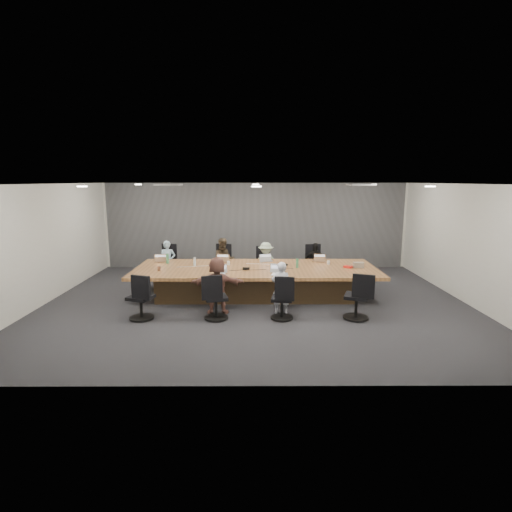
{
  "coord_description": "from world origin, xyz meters",
  "views": [
    {
      "loc": [
        -0.04,
        -9.23,
        2.88
      ],
      "look_at": [
        0.0,
        0.4,
        1.05
      ],
      "focal_mm": 28.0,
      "sensor_mm": 36.0,
      "label": 1
    }
  ],
  "objects_px": {
    "chair_5": "(216,301)",
    "chair_7": "(356,300)",
    "person_1": "(224,261)",
    "bottle_green_left": "(167,259)",
    "laptop_5": "(219,275)",
    "canvas_bag": "(358,265)",
    "chair_4": "(141,301)",
    "chair_3": "(313,266)",
    "bottle_clear": "(195,262)",
    "person_5": "(217,285)",
    "bottle_green_right": "(297,263)",
    "chair_2": "(265,267)",
    "person_0": "(168,262)",
    "laptop_2": "(266,261)",
    "mug_brown": "(159,268)",
    "laptop_1": "(222,261)",
    "stapler": "(246,269)",
    "chair_0": "(171,265)",
    "conference_table": "(256,281)",
    "laptop_6": "(280,274)",
    "laptop_0": "(163,261)",
    "person_6": "(281,288)",
    "snack_packet": "(348,267)",
    "person_2": "(266,263)",
    "chair_1": "(225,265)",
    "person_3": "(315,263)",
    "chair_6": "(282,302)"
  },
  "relations": [
    {
      "from": "person_6",
      "to": "snack_packet",
      "type": "bearing_deg",
      "value": -140.76
    },
    {
      "from": "chair_7",
      "to": "person_6",
      "type": "xyz_separation_m",
      "value": [
        -1.56,
        0.35,
        0.17
      ]
    },
    {
      "from": "laptop_6",
      "to": "bottle_green_left",
      "type": "xyz_separation_m",
      "value": [
        -2.85,
        1.3,
        0.12
      ]
    },
    {
      "from": "person_2",
      "to": "laptop_2",
      "type": "distance_m",
      "value": 0.57
    },
    {
      "from": "chair_7",
      "to": "bottle_clear",
      "type": "xyz_separation_m",
      "value": [
        -3.66,
        1.92,
        0.43
      ]
    },
    {
      "from": "person_0",
      "to": "laptop_6",
      "type": "xyz_separation_m",
      "value": [
        3.04,
        -2.15,
        0.15
      ]
    },
    {
      "from": "person_0",
      "to": "bottle_clear",
      "type": "relative_size",
      "value": 5.64
    },
    {
      "from": "chair_2",
      "to": "canvas_bag",
      "type": "bearing_deg",
      "value": 161.59
    },
    {
      "from": "person_5",
      "to": "bottle_green_right",
      "type": "height_order",
      "value": "person_5"
    },
    {
      "from": "person_6",
      "to": "chair_3",
      "type": "bearing_deg",
      "value": -107.82
    },
    {
      "from": "chair_5",
      "to": "bottle_green_right",
      "type": "height_order",
      "value": "bottle_green_right"
    },
    {
      "from": "conference_table",
      "to": "laptop_2",
      "type": "height_order",
      "value": "laptop_2"
    },
    {
      "from": "chair_4",
      "to": "chair_5",
      "type": "distance_m",
      "value": 1.57
    },
    {
      "from": "chair_0",
      "to": "person_3",
      "type": "xyz_separation_m",
      "value": [
        4.17,
        -0.35,
        0.14
      ]
    },
    {
      "from": "chair_3",
      "to": "snack_packet",
      "type": "xyz_separation_m",
      "value": [
        0.62,
        -1.74,
        0.34
      ]
    },
    {
      "from": "chair_5",
      "to": "chair_7",
      "type": "bearing_deg",
      "value": -14.29
    },
    {
      "from": "chair_3",
      "to": "stapler",
      "type": "height_order",
      "value": "chair_3"
    },
    {
      "from": "conference_table",
      "to": "chair_7",
      "type": "xyz_separation_m",
      "value": [
        2.1,
        -1.7,
        0.01
      ]
    },
    {
      "from": "chair_0",
      "to": "person_0",
      "type": "xyz_separation_m",
      "value": [
        0.0,
        -0.35,
        0.17
      ]
    },
    {
      "from": "chair_5",
      "to": "chair_7",
      "type": "distance_m",
      "value": 2.95
    },
    {
      "from": "bottle_green_left",
      "to": "chair_7",
      "type": "bearing_deg",
      "value": -26.5
    },
    {
      "from": "person_2",
      "to": "mug_brown",
      "type": "xyz_separation_m",
      "value": [
        -2.63,
        -1.68,
        0.21
      ]
    },
    {
      "from": "bottle_green_right",
      "to": "canvas_bag",
      "type": "relative_size",
      "value": 0.91
    },
    {
      "from": "conference_table",
      "to": "mug_brown",
      "type": "relative_size",
      "value": 60.33
    },
    {
      "from": "chair_7",
      "to": "person_0",
      "type": "bearing_deg",
      "value": 166.3
    },
    {
      "from": "chair_6",
      "to": "stapler",
      "type": "relative_size",
      "value": 4.41
    },
    {
      "from": "person_1",
      "to": "bottle_green_left",
      "type": "bearing_deg",
      "value": -159.79
    },
    {
      "from": "laptop_1",
      "to": "laptop_6",
      "type": "distance_m",
      "value": 2.15
    },
    {
      "from": "chair_1",
      "to": "stapler",
      "type": "relative_size",
      "value": 5.11
    },
    {
      "from": "laptop_0",
      "to": "person_3",
      "type": "height_order",
      "value": "person_3"
    },
    {
      "from": "person_6",
      "to": "person_3",
      "type": "bearing_deg",
      "value": -110.21
    },
    {
      "from": "laptop_0",
      "to": "person_6",
      "type": "relative_size",
      "value": 0.29
    },
    {
      "from": "person_1",
      "to": "mug_brown",
      "type": "xyz_separation_m",
      "value": [
        -1.44,
        -1.68,
        0.15
      ]
    },
    {
      "from": "laptop_0",
      "to": "laptop_5",
      "type": "distance_m",
      "value": 2.3
    },
    {
      "from": "laptop_1",
      "to": "stapler",
      "type": "bearing_deg",
      "value": 132.48
    },
    {
      "from": "chair_4",
      "to": "mug_brown",
      "type": "relative_size",
      "value": 7.96
    },
    {
      "from": "laptop_0",
      "to": "stapler",
      "type": "xyz_separation_m",
      "value": [
        2.26,
        -1.07,
        0.02
      ]
    },
    {
      "from": "chair_3",
      "to": "laptop_5",
      "type": "distance_m",
      "value": 3.56
    },
    {
      "from": "chair_0",
      "to": "laptop_5",
      "type": "bearing_deg",
      "value": 140.27
    },
    {
      "from": "chair_4",
      "to": "laptop_5",
      "type": "bearing_deg",
      "value": 49.62
    },
    {
      "from": "person_1",
      "to": "chair_3",
      "type": "bearing_deg",
      "value": -3.02
    },
    {
      "from": "bottle_green_left",
      "to": "canvas_bag",
      "type": "xyz_separation_m",
      "value": [
        4.87,
        -0.54,
        -0.06
      ]
    },
    {
      "from": "person_0",
      "to": "chair_7",
      "type": "bearing_deg",
      "value": -40.0
    },
    {
      "from": "laptop_5",
      "to": "canvas_bag",
      "type": "bearing_deg",
      "value": 3.16
    },
    {
      "from": "chair_7",
      "to": "snack_packet",
      "type": "xyz_separation_m",
      "value": [
        0.19,
        1.66,
        0.35
      ]
    },
    {
      "from": "chair_4",
      "to": "person_5",
      "type": "relative_size",
      "value": 0.62
    },
    {
      "from": "canvas_bag",
      "to": "chair_1",
      "type": "bearing_deg",
      "value": 153.34
    },
    {
      "from": "chair_7",
      "to": "person_1",
      "type": "xyz_separation_m",
      "value": [
        -3.0,
        3.05,
        0.23
      ]
    },
    {
      "from": "chair_2",
      "to": "laptop_5",
      "type": "relative_size",
      "value": 2.62
    },
    {
      "from": "laptop_2",
      "to": "mug_brown",
      "type": "xyz_separation_m",
      "value": [
        -2.63,
        -1.13,
        0.04
      ]
    }
  ]
}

